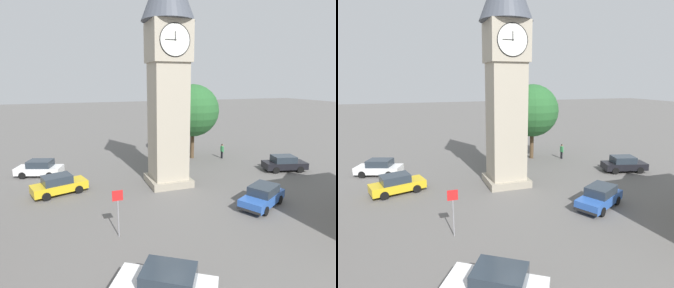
# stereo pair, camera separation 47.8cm
# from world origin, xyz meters

# --- Properties ---
(ground_plane) EXTENTS (200.00, 200.00, 0.00)m
(ground_plane) POSITION_xyz_m (0.00, 0.00, 0.00)
(ground_plane) COLOR #605E5B
(clock_tower) EXTENTS (4.22, 4.22, 18.67)m
(clock_tower) POSITION_xyz_m (0.00, 0.00, 10.87)
(clock_tower) COLOR gray
(clock_tower) RESTS_ON ground
(car_blue_kerb) EXTENTS (4.45, 2.90, 1.53)m
(car_blue_kerb) POSITION_xyz_m (10.67, -5.78, 0.76)
(car_blue_kerb) COLOR white
(car_blue_kerb) RESTS_ON ground
(car_silver_kerb) EXTENTS (4.41, 2.60, 1.53)m
(car_silver_kerb) POSITION_xyz_m (-12.04, 0.37, 0.76)
(car_silver_kerb) COLOR black
(car_silver_kerb) RESTS_ON ground
(car_red_corner) EXTENTS (4.45, 2.87, 1.53)m
(car_red_corner) POSITION_xyz_m (8.87, -0.57, 0.76)
(car_red_corner) COLOR gold
(car_red_corner) RESTS_ON ground
(car_white_side) EXTENTS (4.39, 3.64, 1.53)m
(car_white_side) POSITION_xyz_m (4.60, 12.97, 0.76)
(car_white_side) COLOR white
(car_white_side) RESTS_ON ground
(car_black_far) EXTENTS (4.43, 3.49, 1.53)m
(car_black_far) POSITION_xyz_m (-4.78, 6.59, 0.76)
(car_black_far) COLOR #2D5BB7
(car_black_far) RESTS_ON ground
(pedestrian) EXTENTS (0.29, 0.55, 1.69)m
(pedestrian) POSITION_xyz_m (-8.55, -5.75, 1.01)
(pedestrian) COLOR black
(pedestrian) RESTS_ON ground
(tree) EXTENTS (5.80, 5.80, 8.38)m
(tree) POSITION_xyz_m (-5.38, -7.04, 5.47)
(tree) COLOR brown
(tree) RESTS_ON ground
(road_sign) EXTENTS (0.60, 0.07, 2.80)m
(road_sign) POSITION_xyz_m (5.53, 7.35, 1.90)
(road_sign) COLOR gray
(road_sign) RESTS_ON ground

